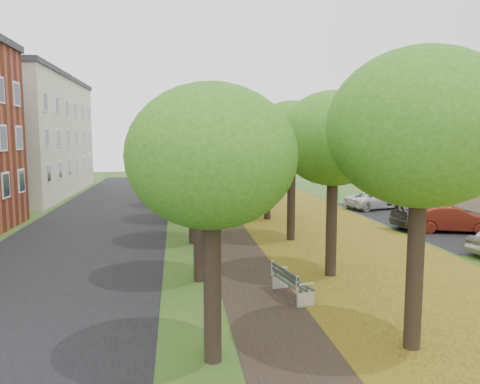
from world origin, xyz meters
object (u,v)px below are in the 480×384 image
object	(u,v)px
bench	(290,282)
car_grey	(436,215)
car_white	(376,200)
car_red	(452,219)

from	to	relation	value
bench	car_grey	distance (m)	14.48
bench	car_white	bearing A→B (deg)	-43.39
car_red	car_grey	xyz separation A→B (m)	(-0.36, 1.02, 0.03)
car_grey	bench	bearing A→B (deg)	124.74
bench	car_white	world-z (taller)	car_white
bench	car_white	xyz separation A→B (m)	(10.43, 17.14, 0.12)
car_red	car_white	distance (m)	8.38
bench	car_grey	world-z (taller)	car_grey
car_red	bench	bearing A→B (deg)	145.23
bench	car_grey	size ratio (longest dim) A/B	0.41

